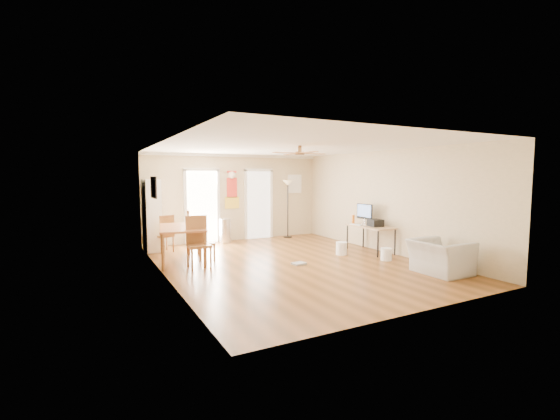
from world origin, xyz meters
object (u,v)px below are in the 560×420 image
dining_chair_right_b (207,241)px  wastebasket_a (342,248)px  dining_chair_near (199,243)px  bookshelf (152,215)px  trash_can (225,231)px  dining_chair_right_a (197,232)px  dining_table (182,244)px  dining_chair_far (164,234)px  torchiere_lamp (288,209)px  printer (375,223)px  armchair (440,257)px  computer_desk (370,239)px  wastebasket_b (386,254)px

dining_chair_right_b → wastebasket_a: bearing=-87.2°
wastebasket_a → dining_chair_near: bearing=175.4°
bookshelf → trash_can: size_ratio=2.65×
dining_chair_right_a → dining_table: bearing=158.7°
bookshelf → dining_chair_far: size_ratio=1.96×
torchiere_lamp → wastebasket_a: bearing=-92.0°
printer → armchair: printer is taller
dining_chair_right_a → torchiere_lamp: (3.23, 1.10, 0.36)m
dining_chair_right_b → printer: 4.22m
computer_desk → wastebasket_b: size_ratio=4.36×
dining_chair_near → wastebasket_a: size_ratio=3.45×
dining_chair_near → armchair: (4.13, -2.68, -0.21)m
printer → wastebasket_a: size_ratio=1.10×
dining_table → dining_chair_far: 1.33m
bookshelf → torchiere_lamp: bookshelf is taller
dining_chair_right_a → torchiere_lamp: size_ratio=0.60×
bookshelf → computer_desk: 5.70m
torchiere_lamp → computer_desk: torchiere_lamp is taller
dining_chair_right_b → wastebasket_b: (3.66, -1.96, -0.31)m
dining_chair_right_a → dining_chair_far: (-0.71, 0.54, -0.07)m
bookshelf → armchair: bearing=-31.5°
trash_can → computer_desk: bearing=-46.7°
dining_chair_near → printer: size_ratio=3.12×
bookshelf → dining_chair_right_a: bookshelf is taller
wastebasket_b → armchair: (0.09, -1.40, 0.19)m
dining_table → wastebasket_a: 3.84m
dining_chair_right_a → dining_chair_right_b: 0.89m
dining_chair_right_b → armchair: size_ratio=0.88×
computer_desk → printer: 0.45m
dining_table → dining_chair_right_a: dining_chair_right_a is taller
trash_can → wastebasket_b: (2.52, -3.95, -0.21)m
computer_desk → printer: printer is taller
dining_table → dining_chair_right_b: size_ratio=1.76×
wastebasket_a → dining_table: bearing=163.9°
dining_chair_right_a → dining_chair_far: size_ratio=1.15×
dining_table → dining_chair_right_a: 0.97m
torchiere_lamp → wastebasket_b: bearing=-83.8°
computer_desk → wastebasket_a: bearing=175.5°
armchair → dining_chair_right_a: bearing=42.9°
dining_table → dining_chair_right_a: size_ratio=1.48×
trash_can → armchair: size_ratio=0.68×
bookshelf → printer: bearing=-14.1°
trash_can → dining_table: bearing=-131.8°
dining_chair_far → torchiere_lamp: torchiere_lamp is taller
bookshelf → torchiere_lamp: size_ratio=1.03×
dining_chair_far → torchiere_lamp: bearing=169.7°
torchiere_lamp → wastebasket_b: 4.04m
torchiere_lamp → wastebasket_a: (-0.10, -2.95, -0.75)m
computer_desk → wastebasket_b: (-0.33, -0.93, -0.19)m
torchiere_lamp → dining_chair_right_b: bearing=-148.4°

